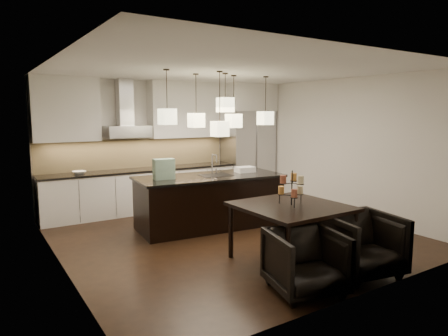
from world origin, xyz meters
TOP-DOWN VIEW (x-y plane):
  - floor at (0.00, 0.00)m, footprint 5.50×5.50m
  - ceiling at (0.00, 0.00)m, footprint 5.50×5.50m
  - wall_back at (0.00, 2.76)m, footprint 5.50×0.02m
  - wall_front at (0.00, -2.76)m, footprint 5.50×0.02m
  - wall_left at (-2.76, 0.00)m, footprint 0.02×5.50m
  - wall_right at (2.76, 0.00)m, footprint 0.02×5.50m
  - refrigerator at (2.10, 2.38)m, footprint 1.20×0.72m
  - fridge_panel at (2.10, 2.38)m, footprint 1.26×0.72m
  - lower_cabinets at (-0.62, 2.43)m, footprint 4.21×0.62m
  - countertop at (-0.62, 2.43)m, footprint 4.21×0.66m
  - backsplash at (-0.62, 2.73)m, footprint 4.21×0.02m
  - upper_cab_left at (-2.10, 2.57)m, footprint 1.25×0.35m
  - upper_cab_right at (0.55, 2.57)m, footprint 1.85×0.35m
  - hood_canopy at (-0.93, 2.48)m, footprint 0.90×0.52m
  - hood_chimney at (-0.93, 2.59)m, footprint 0.30×0.28m
  - fruit_bowl at (-1.95, 2.38)m, footprint 0.29×0.29m
  - island_body at (-0.03, 0.65)m, footprint 2.70×1.30m
  - island_top at (-0.03, 0.65)m, footprint 2.79×1.39m
  - faucet at (0.09, 0.75)m, footprint 0.13×0.26m
  - tote_bag at (-0.90, 0.73)m, footprint 0.37×0.22m
  - food_container at (0.77, 0.65)m, footprint 0.38×0.28m
  - dining_table at (0.01, -1.52)m, footprint 1.38×1.38m
  - candelabra at (0.01, -1.52)m, footprint 0.40×0.40m
  - candle_a at (0.17, -1.52)m, footprint 0.08×0.08m
  - candle_b at (-0.06, -1.39)m, footprint 0.08×0.08m
  - candle_c at (-0.06, -1.65)m, footprint 0.08×0.08m
  - candle_d at (0.14, -1.42)m, footprint 0.08×0.08m
  - candle_e at (-0.13, -1.50)m, footprint 0.08×0.08m
  - candle_f at (0.04, -1.67)m, footprint 0.08×0.08m
  - armchair_left at (-0.50, -2.35)m, footprint 0.98×1.00m
  - armchair_right at (0.50, -2.35)m, footprint 1.03×1.05m
  - pendant_a at (-0.95, 0.43)m, footprint 0.24×0.24m
  - pendant_b at (-0.20, 0.82)m, footprint 0.24×0.24m
  - pendant_c at (0.18, 0.44)m, footprint 0.24×0.24m
  - pendant_d at (0.53, 0.69)m, footprint 0.24×0.24m
  - pendant_e at (1.19, 0.56)m, footprint 0.24×0.24m
  - pendant_f at (-0.08, 0.21)m, footprint 0.24×0.24m

SIDE VIEW (x-z plane):
  - floor at x=0.00m, z-range -0.02..0.00m
  - armchair_left at x=-0.50m, z-range 0.00..0.75m
  - armchair_right at x=0.50m, z-range 0.00..0.81m
  - dining_table at x=0.01m, z-range 0.00..0.83m
  - lower_cabinets at x=-0.62m, z-range 0.00..0.88m
  - island_body at x=-0.03m, z-range 0.00..0.92m
  - countertop at x=-0.62m, z-range 0.88..0.92m
  - island_top at x=-0.03m, z-range 0.92..0.96m
  - fruit_bowl at x=-1.95m, z-range 0.92..0.98m
  - food_container at x=0.77m, z-range 0.96..1.06m
  - candle_a at x=0.17m, z-range 0.97..1.08m
  - candle_b at x=-0.06m, z-range 0.97..1.08m
  - candle_c at x=-0.06m, z-range 0.97..1.08m
  - candelabra at x=0.01m, z-range 0.83..1.31m
  - refrigerator at x=2.10m, z-range 0.00..2.15m
  - tote_bag at x=-0.90m, z-range 0.96..1.31m
  - faucet at x=0.09m, z-range 0.96..1.36m
  - candle_d at x=0.14m, z-range 1.15..1.26m
  - candle_e at x=-0.13m, z-range 1.15..1.26m
  - candle_f at x=0.04m, z-range 1.15..1.26m
  - backsplash at x=-0.62m, z-range 0.92..1.55m
  - wall_back at x=0.00m, z-range 0.00..2.80m
  - wall_front at x=0.00m, z-range 0.00..2.80m
  - wall_left at x=-2.76m, z-range 0.00..2.80m
  - wall_right at x=2.76m, z-range 0.00..2.80m
  - hood_canopy at x=-0.93m, z-range 1.60..1.84m
  - pendant_f at x=-0.08m, z-range 1.70..1.96m
  - pendant_d at x=0.53m, z-range 1.83..2.09m
  - pendant_b at x=-0.20m, z-range 1.84..2.10m
  - pendant_e at x=1.19m, z-range 1.87..2.13m
  - pendant_a at x=-0.95m, z-range 1.91..2.17m
  - upper_cab_left at x=-2.10m, z-range 1.55..2.80m
  - upper_cab_right at x=0.55m, z-range 1.55..2.80m
  - pendant_c at x=0.18m, z-range 2.11..2.37m
  - hood_chimney at x=-0.93m, z-range 1.84..2.80m
  - fridge_panel at x=2.10m, z-range 2.15..2.80m
  - ceiling at x=0.00m, z-range 2.80..2.82m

